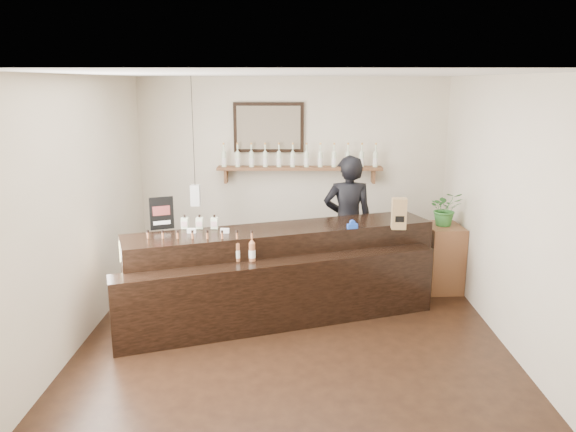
{
  "coord_description": "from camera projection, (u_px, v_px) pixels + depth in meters",
  "views": [
    {
      "loc": [
        -0.01,
        -5.74,
        2.72
      ],
      "look_at": [
        -0.06,
        0.7,
        1.18
      ],
      "focal_mm": 35.0,
      "sensor_mm": 36.0,
      "label": 1
    }
  ],
  "objects": [
    {
      "name": "ground",
      "position": [
        293.0,
        334.0,
        6.21
      ],
      "size": [
        5.0,
        5.0,
        0.0
      ],
      "primitive_type": "plane",
      "color": "black",
      "rests_on": "ground"
    },
    {
      "name": "room_shell",
      "position": [
        293.0,
        183.0,
        5.82
      ],
      "size": [
        5.0,
        5.0,
        5.0
      ],
      "color": "beige",
      "rests_on": "ground"
    },
    {
      "name": "back_wall_decor",
      "position": [
        282.0,
        151.0,
        8.11
      ],
      "size": [
        2.66,
        0.96,
        1.69
      ],
      "color": "brown",
      "rests_on": "ground"
    },
    {
      "name": "counter",
      "position": [
        282.0,
        276.0,
        6.65
      ],
      "size": [
        3.72,
        2.2,
        1.21
      ],
      "color": "black",
      "rests_on": "ground"
    },
    {
      "name": "promo_sign",
      "position": [
        162.0,
        213.0,
        6.54
      ],
      "size": [
        0.26,
        0.13,
        0.39
      ],
      "color": "black",
      "rests_on": "counter"
    },
    {
      "name": "paper_bag",
      "position": [
        399.0,
        214.0,
        6.58
      ],
      "size": [
        0.17,
        0.14,
        0.37
      ],
      "color": "#9D7F4B",
      "rests_on": "counter"
    },
    {
      "name": "tape_dispenser",
      "position": [
        352.0,
        225.0,
        6.61
      ],
      "size": [
        0.13,
        0.08,
        0.1
      ],
      "color": "blue",
      "rests_on": "counter"
    },
    {
      "name": "side_cabinet",
      "position": [
        442.0,
        257.0,
        7.49
      ],
      "size": [
        0.48,
        0.63,
        0.88
      ],
      "color": "brown",
      "rests_on": "ground"
    },
    {
      "name": "potted_plant",
      "position": [
        445.0,
        209.0,
        7.33
      ],
      "size": [
        0.41,
        0.36,
        0.46
      ],
      "primitive_type": "imported",
      "rotation": [
        0.0,
        0.0,
        0.0
      ],
      "color": "#30712D",
      "rests_on": "side_cabinet"
    },
    {
      "name": "shopkeeper",
      "position": [
        348.0,
        213.0,
        7.48
      ],
      "size": [
        0.75,
        0.51,
        2.03
      ],
      "primitive_type": "imported",
      "rotation": [
        0.0,
        0.0,
        3.17
      ],
      "color": "black",
      "rests_on": "ground"
    }
  ]
}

